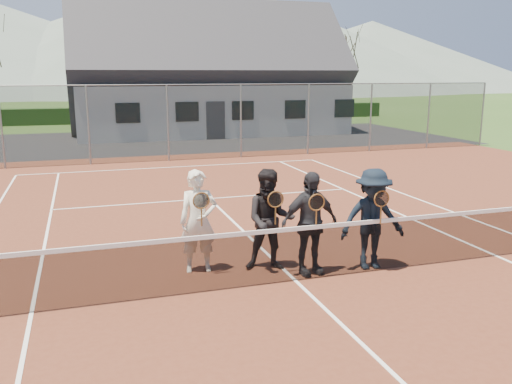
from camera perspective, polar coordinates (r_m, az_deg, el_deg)
ground at (r=28.32m, az=-11.18°, el=5.19°), size 220.00×220.00×0.00m
court_surface at (r=9.22m, az=4.17°, el=-9.38°), size 30.00×30.00×0.02m
tarmac_carpark at (r=28.14m, az=-19.31°, el=4.69°), size 40.00×12.00×0.01m
hedge_row at (r=40.16m, az=-13.29°, el=7.93°), size 40.00×1.20×1.10m
hill_centre at (r=105.79m, az=-5.32°, el=16.41°), size 120.00×120.00×22.00m
hill_east at (r=118.32m, az=12.01°, el=13.82°), size 90.00×90.00×14.00m
court_markings at (r=9.21m, az=4.17°, el=-9.30°), size 11.03×23.83×0.01m
tennis_net at (r=9.04m, az=4.22°, el=-6.26°), size 11.68×0.08×1.10m
perimeter_fence at (r=21.75m, az=-9.27°, el=7.20°), size 30.07×0.07×3.02m
clubhouse at (r=32.74m, az=-5.19°, el=13.30°), size 15.60×8.20×7.70m
tree_c at (r=41.33m, az=-10.92°, el=15.43°), size 3.20×3.20×7.77m
tree_d at (r=43.74m, az=2.68°, el=15.45°), size 3.20×3.20×7.77m
tree_e at (r=46.17m, az=9.93°, el=15.12°), size 3.20×3.20×7.77m
player_a at (r=9.42m, az=-6.08°, el=-3.08°), size 0.70×0.53×1.80m
player_b at (r=9.46m, az=1.50°, el=-2.95°), size 1.04×0.91×1.80m
player_c at (r=9.29m, az=5.66°, el=-3.30°), size 1.09×0.55×1.80m
player_d at (r=9.72m, az=12.15°, el=-2.82°), size 1.24×0.80×1.80m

